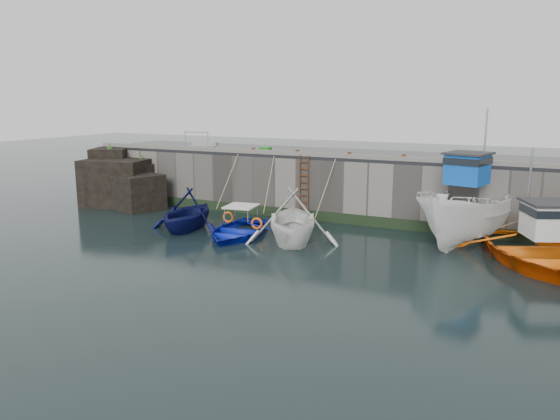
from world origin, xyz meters
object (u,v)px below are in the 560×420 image
at_px(ladder, 304,188).
at_px(bollard_d, 404,157).
at_px(boat_near_blacktrim, 292,242).
at_px(bollard_b, 297,153).
at_px(boat_near_white, 188,229).
at_px(boat_far_orange, 537,250).
at_px(boat_far_white, 469,214).
at_px(fish_crate, 266,150).
at_px(bollard_c, 349,155).
at_px(boat_near_blue, 237,235).
at_px(bollard_a, 253,150).
at_px(bollard_e, 478,161).

distance_m(ladder, bollard_d, 5.11).
distance_m(boat_near_blacktrim, bollard_b, 5.82).
xyz_separation_m(boat_near_white, boat_far_orange, (14.66, 1.30, 0.47)).
xyz_separation_m(boat_near_blacktrim, bollard_b, (-1.78, 4.45, 3.30)).
bearing_deg(boat_far_white, fish_crate, -175.32).
bearing_deg(bollard_c, boat_near_blue, -128.47).
relative_size(boat_near_blue, bollard_a, 16.11).
relative_size(bollard_a, bollard_b, 1.00).
height_order(boat_far_white, bollard_e, boat_far_white).
distance_m(fish_crate, bollard_b, 2.04).
xyz_separation_m(boat_far_white, bollard_e, (0.06, 1.24, 2.09)).
xyz_separation_m(bollard_a, bollard_b, (2.50, 0.00, 0.00)).
distance_m(ladder, fish_crate, 3.12).
xyz_separation_m(boat_near_blue, bollard_a, (-1.62, 4.50, 3.30)).
bearing_deg(ladder, boat_near_blue, -108.30).
xyz_separation_m(fish_crate, bollard_d, (7.30, -0.40, -0.01)).
bearing_deg(fish_crate, boat_far_white, -9.45).
height_order(boat_far_orange, bollard_d, boat_far_orange).
bearing_deg(boat_far_white, boat_near_white, -151.07).
relative_size(boat_near_blue, bollard_e, 16.11).
height_order(bollard_b, bollard_e, same).
height_order(boat_far_white, bollard_d, boat_far_white).
xyz_separation_m(boat_near_blacktrim, fish_crate, (-3.77, 4.85, 3.31)).
height_order(boat_near_blacktrim, fish_crate, fish_crate).
distance_m(ladder, boat_far_orange, 11.06).
bearing_deg(boat_far_orange, ladder, 141.42).
bearing_deg(bollard_a, bollard_c, 0.00).
bearing_deg(ladder, boat_near_blacktrim, -72.78).
bearing_deg(boat_near_blacktrim, boat_far_orange, -16.29).
bearing_deg(boat_near_blue, boat_near_blacktrim, -7.01).
relative_size(boat_far_white, bollard_a, 28.32).
xyz_separation_m(bollard_a, bollard_e, (11.00, 0.00, 0.00)).
bearing_deg(boat_near_blacktrim, bollard_b, 87.93).
bearing_deg(boat_far_white, bollard_b, -174.73).
xyz_separation_m(ladder, bollard_a, (-3.00, 0.34, 1.71)).
bearing_deg(boat_near_blue, bollard_c, 43.34).
bearing_deg(boat_near_white, boat_near_blue, -7.78).
distance_m(boat_near_white, boat_far_white, 12.47).
bearing_deg(boat_near_blue, bollard_b, 70.78).
relative_size(boat_near_blue, boat_near_blacktrim, 0.93).
relative_size(ladder, bollard_d, 11.43).
bearing_deg(ladder, boat_near_white, -134.00).
height_order(boat_near_blue, bollard_c, bollard_c).
bearing_deg(bollard_c, bollard_b, 180.00).
bearing_deg(boat_near_blacktrim, boat_near_white, 156.88).
height_order(fish_crate, bollard_e, fish_crate).
xyz_separation_m(boat_near_white, bollard_d, (8.84, 4.51, 3.30)).
height_order(boat_near_blacktrim, bollard_b, bollard_b).
xyz_separation_m(boat_near_blacktrim, boat_far_orange, (9.35, 1.24, 0.47)).
bearing_deg(bollard_c, bollard_d, 0.00).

